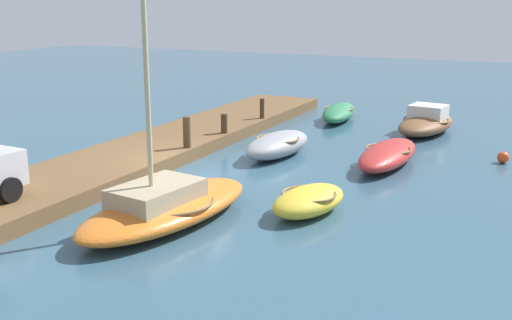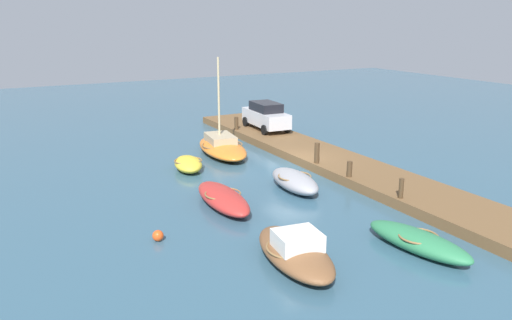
% 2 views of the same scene
% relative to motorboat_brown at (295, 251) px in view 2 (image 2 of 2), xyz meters
% --- Properties ---
extents(ground_plane, '(84.00, 84.00, 0.00)m').
position_rel_motorboat_brown_xyz_m(ground_plane, '(9.33, -5.75, -0.45)').
color(ground_plane, '#33566B').
extents(dock_platform, '(26.57, 3.32, 0.45)m').
position_rel_motorboat_brown_xyz_m(dock_platform, '(9.33, -7.89, -0.22)').
color(dock_platform, brown).
rests_on(dock_platform, ground_plane).
extents(motorboat_brown, '(4.43, 2.34, 1.16)m').
position_rel_motorboat_brown_xyz_m(motorboat_brown, '(0.00, 0.00, 0.00)').
color(motorboat_brown, brown).
rests_on(motorboat_brown, ground_plane).
extents(dinghy_yellow, '(2.83, 1.87, 0.69)m').
position_rel_motorboat_brown_xyz_m(dinghy_yellow, '(11.40, -0.76, -0.10)').
color(dinghy_yellow, gold).
rests_on(dinghy_yellow, ground_plane).
extents(rowboat_grey, '(3.72, 1.79, 0.83)m').
position_rel_motorboat_brown_xyz_m(rowboat_grey, '(6.21, -3.93, -0.03)').
color(rowboat_grey, '#939399').
rests_on(rowboat_grey, ground_plane).
extents(rowboat_red, '(4.40, 1.63, 0.74)m').
position_rel_motorboat_brown_xyz_m(rowboat_red, '(5.77, -0.13, -0.07)').
color(rowboat_red, '#B72D28').
rests_on(rowboat_red, ground_plane).
extents(rowboat_green, '(4.16, 1.84, 0.70)m').
position_rel_motorboat_brown_xyz_m(rowboat_green, '(-1.16, -4.15, -0.09)').
color(rowboat_green, '#2D7A4C').
rests_on(rowboat_green, ground_plane).
extents(sailboat_orange, '(5.86, 3.05, 5.50)m').
position_rel_motorboat_brown_xyz_m(sailboat_orange, '(13.60, -3.68, 0.00)').
color(sailboat_orange, orange).
rests_on(sailboat_orange, ground_plane).
extents(mooring_post_west, '(0.20, 0.20, 0.84)m').
position_rel_motorboat_brown_xyz_m(mooring_post_west, '(2.11, -6.48, 0.43)').
color(mooring_post_west, '#47331E').
rests_on(mooring_post_west, dock_platform).
extents(mooring_post_mid_west, '(0.25, 0.25, 0.73)m').
position_rel_motorboat_brown_xyz_m(mooring_post_mid_west, '(5.46, -6.48, 0.37)').
color(mooring_post_mid_west, '#47331E').
rests_on(mooring_post_mid_west, dock_platform).
extents(mooring_post_mid_east, '(0.26, 0.26, 1.07)m').
position_rel_motorboat_brown_xyz_m(mooring_post_mid_east, '(8.10, -6.48, 0.54)').
color(mooring_post_mid_east, '#47331E').
rests_on(mooring_post_mid_east, dock_platform).
extents(mooring_post_east, '(0.26, 0.26, 0.84)m').
position_rel_motorboat_brown_xyz_m(mooring_post_east, '(17.39, -6.48, 0.42)').
color(mooring_post_east, '#47331E').
rests_on(mooring_post_east, dock_platform).
extents(parked_car, '(4.35, 2.06, 1.81)m').
position_rel_motorboat_brown_xyz_m(parked_car, '(16.50, -8.22, 0.93)').
color(parked_car, silver).
rests_on(parked_car, dock_platform).
extents(marker_buoy, '(0.40, 0.40, 0.40)m').
position_rel_motorboat_brown_xyz_m(marker_buoy, '(3.77, 3.31, -0.25)').
color(marker_buoy, '#E54C19').
rests_on(marker_buoy, ground_plane).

